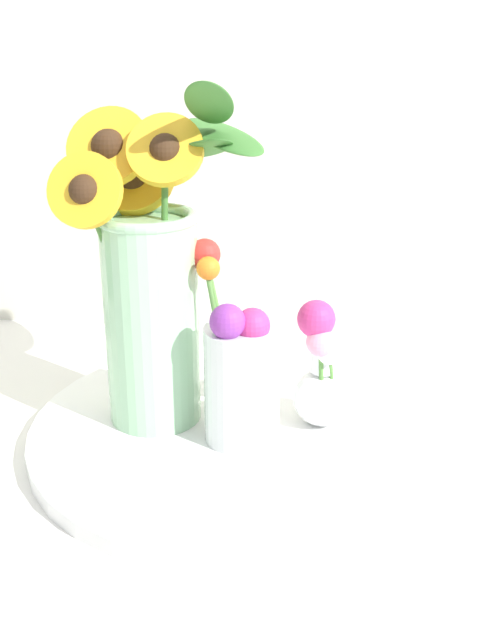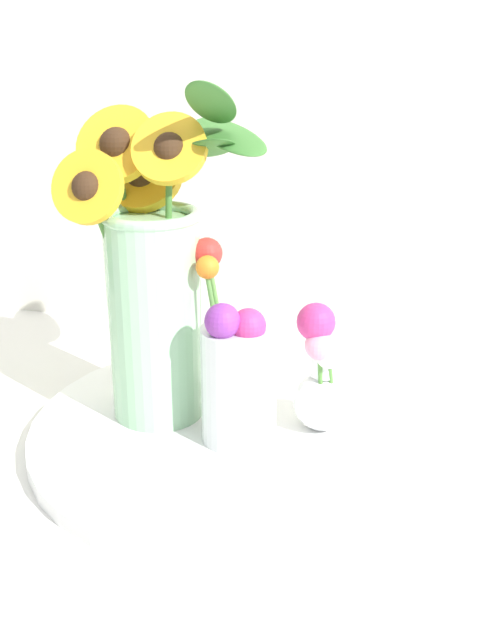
# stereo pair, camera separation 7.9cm
# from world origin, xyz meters

# --- Properties ---
(ground_plane) EXTENTS (6.00, 6.00, 0.00)m
(ground_plane) POSITION_xyz_m (0.00, 0.00, 0.00)
(ground_plane) COLOR silver
(serving_tray) EXTENTS (0.47, 0.47, 0.02)m
(serving_tray) POSITION_xyz_m (0.03, 0.09, 0.01)
(serving_tray) COLOR white
(serving_tray) RESTS_ON ground_plane
(mason_jar_sunflowers) EXTENTS (0.24, 0.18, 0.38)m
(mason_jar_sunflowers) POSITION_xyz_m (-0.07, 0.11, 0.17)
(mason_jar_sunflowers) COLOR #99CC9E
(mason_jar_sunflowers) RESTS_ON serving_tray
(vase_small_center) EXTENTS (0.10, 0.10, 0.21)m
(vase_small_center) POSITION_xyz_m (0.03, 0.07, 0.10)
(vase_small_center) COLOR white
(vase_small_center) RESTS_ON serving_tray
(vase_bulb_right) EXTENTS (0.06, 0.07, 0.15)m
(vase_bulb_right) POSITION_xyz_m (0.12, 0.10, 0.08)
(vase_bulb_right) COLOR white
(vase_bulb_right) RESTS_ON serving_tray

